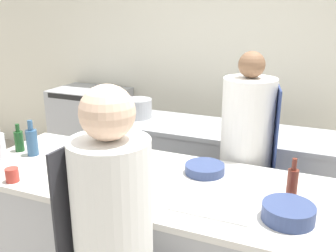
{
  "coord_description": "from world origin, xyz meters",
  "views": [
    {
      "loc": [
        1.0,
        -1.98,
        1.96
      ],
      "look_at": [
        0.0,
        0.35,
        1.16
      ],
      "focal_mm": 40.0,
      "sensor_mm": 36.0,
      "label": 1
    }
  ],
  "objects_px": {
    "oven_range": "(92,129)",
    "stockpot": "(138,108)",
    "cup": "(12,175)",
    "bottle_vinegar": "(0,146)",
    "bottle_olive_oil": "(292,183)",
    "bowl_prep_small": "(288,213)",
    "bottle_cooking_oil": "(32,141)",
    "bottle_wine": "(19,140)",
    "chef_at_stove": "(246,162)",
    "bowl_mixing_large": "(205,169)"
  },
  "relations": [
    {
      "from": "bottle_olive_oil",
      "to": "bowl_prep_small",
      "type": "height_order",
      "value": "bottle_olive_oil"
    },
    {
      "from": "chef_at_stove",
      "to": "bottle_wine",
      "type": "xyz_separation_m",
      "value": [
        -1.61,
        -0.65,
        0.16
      ]
    },
    {
      "from": "bottle_wine",
      "to": "bowl_mixing_large",
      "type": "xyz_separation_m",
      "value": [
        1.43,
        0.17,
        -0.06
      ]
    },
    {
      "from": "stockpot",
      "to": "bottle_wine",
      "type": "bearing_deg",
      "value": -108.94
    },
    {
      "from": "bowl_prep_small",
      "to": "bottle_wine",
      "type": "bearing_deg",
      "value": 173.95
    },
    {
      "from": "cup",
      "to": "stockpot",
      "type": "distance_m",
      "value": 1.61
    },
    {
      "from": "bowl_prep_small",
      "to": "chef_at_stove",
      "type": "bearing_deg",
      "value": 114.65
    },
    {
      "from": "oven_range",
      "to": "cup",
      "type": "distance_m",
      "value": 2.37
    },
    {
      "from": "bottle_wine",
      "to": "oven_range",
      "type": "bearing_deg",
      "value": 107.54
    },
    {
      "from": "chef_at_stove",
      "to": "bottle_olive_oil",
      "type": "xyz_separation_m",
      "value": [
        0.39,
        -0.61,
        0.18
      ]
    },
    {
      "from": "bottle_cooking_oil",
      "to": "bowl_mixing_large",
      "type": "distance_m",
      "value": 1.3
    },
    {
      "from": "bottle_cooking_oil",
      "to": "cup",
      "type": "distance_m",
      "value": 0.46
    },
    {
      "from": "bottle_cooking_oil",
      "to": "stockpot",
      "type": "distance_m",
      "value": 1.23
    },
    {
      "from": "bottle_wine",
      "to": "bottle_vinegar",
      "type": "bearing_deg",
      "value": -89.56
    },
    {
      "from": "bottle_olive_oil",
      "to": "stockpot",
      "type": "height_order",
      "value": "bottle_olive_oil"
    },
    {
      "from": "bottle_wine",
      "to": "stockpot",
      "type": "distance_m",
      "value": 1.25
    },
    {
      "from": "cup",
      "to": "bottle_vinegar",
      "type": "bearing_deg",
      "value": 145.26
    },
    {
      "from": "oven_range",
      "to": "bowl_mixing_large",
      "type": "xyz_separation_m",
      "value": [
        1.98,
        -1.55,
        0.43
      ]
    },
    {
      "from": "bowl_prep_small",
      "to": "cup",
      "type": "bearing_deg",
      "value": -172.56
    },
    {
      "from": "bottle_wine",
      "to": "cup",
      "type": "height_order",
      "value": "bottle_wine"
    },
    {
      "from": "bottle_olive_oil",
      "to": "bottle_vinegar",
      "type": "bearing_deg",
      "value": -173.52
    },
    {
      "from": "stockpot",
      "to": "bottle_cooking_oil",
      "type": "bearing_deg",
      "value": -101.82
    },
    {
      "from": "chef_at_stove",
      "to": "cup",
      "type": "bearing_deg",
      "value": -61.38
    },
    {
      "from": "bowl_prep_small",
      "to": "stockpot",
      "type": "bearing_deg",
      "value": 138.95
    },
    {
      "from": "bowl_prep_small",
      "to": "stockpot",
      "type": "height_order",
      "value": "stockpot"
    },
    {
      "from": "chef_at_stove",
      "to": "bowl_prep_small",
      "type": "height_order",
      "value": "chef_at_stove"
    },
    {
      "from": "bottle_vinegar",
      "to": "cup",
      "type": "bearing_deg",
      "value": -34.74
    },
    {
      "from": "bowl_mixing_large",
      "to": "bottle_olive_oil",
      "type": "bearing_deg",
      "value": -13.12
    },
    {
      "from": "bottle_vinegar",
      "to": "bottle_cooking_oil",
      "type": "relative_size",
      "value": 1.0
    },
    {
      "from": "bottle_cooking_oil",
      "to": "oven_range",
      "type": "bearing_deg",
      "value": 111.77
    },
    {
      "from": "bottle_olive_oil",
      "to": "bowl_mixing_large",
      "type": "height_order",
      "value": "bottle_olive_oil"
    },
    {
      "from": "cup",
      "to": "stockpot",
      "type": "bearing_deg",
      "value": 88.11
    },
    {
      "from": "chef_at_stove",
      "to": "bottle_vinegar",
      "type": "distance_m",
      "value": 1.83
    },
    {
      "from": "bowl_prep_small",
      "to": "bottle_olive_oil",
      "type": "bearing_deg",
      "value": 92.24
    },
    {
      "from": "bottle_olive_oil",
      "to": "stockpot",
      "type": "relative_size",
      "value": 0.88
    },
    {
      "from": "bottle_cooking_oil",
      "to": "stockpot",
      "type": "relative_size",
      "value": 0.97
    },
    {
      "from": "oven_range",
      "to": "stockpot",
      "type": "relative_size",
      "value": 3.64
    },
    {
      "from": "oven_range",
      "to": "bottle_olive_oil",
      "type": "relative_size",
      "value": 4.13
    },
    {
      "from": "bottle_cooking_oil",
      "to": "stockpot",
      "type": "height_order",
      "value": "bottle_cooking_oil"
    },
    {
      "from": "bottle_vinegar",
      "to": "stockpot",
      "type": "distance_m",
      "value": 1.43
    },
    {
      "from": "bottle_olive_oil",
      "to": "bottle_wine",
      "type": "xyz_separation_m",
      "value": [
        -2.0,
        -0.04,
        -0.01
      ]
    },
    {
      "from": "bottle_vinegar",
      "to": "bottle_cooking_oil",
      "type": "height_order",
      "value": "same"
    },
    {
      "from": "bottle_wine",
      "to": "bottle_cooking_oil",
      "type": "height_order",
      "value": "bottle_cooking_oil"
    },
    {
      "from": "stockpot",
      "to": "bowl_prep_small",
      "type": "bearing_deg",
      "value": -41.05
    },
    {
      "from": "bottle_cooking_oil",
      "to": "cup",
      "type": "height_order",
      "value": "bottle_cooking_oil"
    },
    {
      "from": "bottle_olive_oil",
      "to": "bottle_cooking_oil",
      "type": "relative_size",
      "value": 0.91
    },
    {
      "from": "oven_range",
      "to": "bowl_prep_small",
      "type": "distance_m",
      "value": 3.23
    },
    {
      "from": "bowl_prep_small",
      "to": "cup",
      "type": "relative_size",
      "value": 3.04
    },
    {
      "from": "chef_at_stove",
      "to": "stockpot",
      "type": "relative_size",
      "value": 5.99
    },
    {
      "from": "bottle_olive_oil",
      "to": "bowl_prep_small",
      "type": "relative_size",
      "value": 0.91
    }
  ]
}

